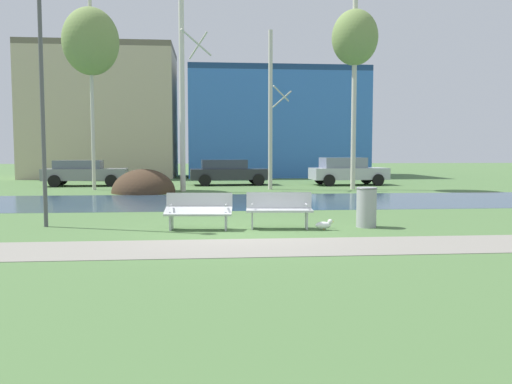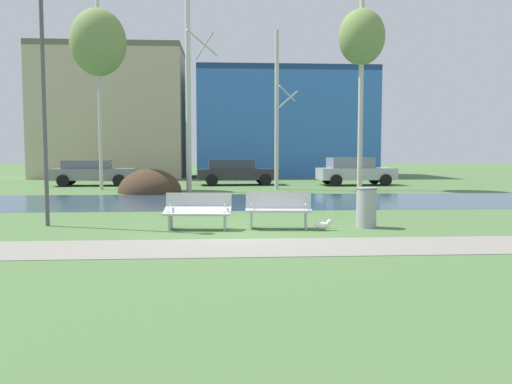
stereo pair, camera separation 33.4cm
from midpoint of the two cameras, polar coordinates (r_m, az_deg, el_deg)
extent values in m
plane|color=#4C703D|center=(22.06, -3.72, -0.43)|extent=(120.00, 120.00, 0.00)
cube|color=gray|center=(10.22, -2.01, -6.07)|extent=(60.00, 1.96, 0.01)
cube|color=#2D475B|center=(19.63, -3.54, -1.02)|extent=(80.00, 6.43, 0.01)
ellipsoid|color=#423021|center=(24.44, -12.53, -0.05)|extent=(2.87, 3.22, 2.16)
cube|color=#B2B5B7|center=(12.51, -7.08, -2.11)|extent=(1.64, 0.61, 0.18)
cube|color=#B2B5B7|center=(12.76, -6.94, -0.98)|extent=(1.60, 0.22, 0.40)
cube|color=#B2B5B7|center=(12.69, -9.99, -3.07)|extent=(0.08, 0.43, 0.45)
cube|color=#B2B5B7|center=(12.53, -4.06, -3.11)|extent=(0.08, 0.43, 0.45)
cylinder|color=#B2B5B7|center=(12.61, -10.04, -1.45)|extent=(0.07, 0.28, 0.04)
cylinder|color=#B2B5B7|center=(12.45, -4.08, -1.47)|extent=(0.07, 0.28, 0.04)
cube|color=#B2B5B7|center=(12.59, 1.81, -2.03)|extent=(1.64, 0.62, 0.05)
cube|color=#B2B5B7|center=(12.85, 1.77, -0.92)|extent=(1.60, 0.22, 0.40)
cube|color=#B2B5B7|center=(12.68, -1.17, -3.01)|extent=(0.08, 0.43, 0.45)
cube|color=#B2B5B7|center=(12.72, 4.76, -3.00)|extent=(0.08, 0.43, 0.45)
cylinder|color=#B2B5B7|center=(12.59, -1.17, -1.39)|extent=(0.07, 0.28, 0.04)
cylinder|color=#B2B5B7|center=(12.64, 4.79, -1.38)|extent=(0.07, 0.28, 0.04)
cylinder|color=#999B9E|center=(13.16, 11.25, -1.65)|extent=(0.49, 0.49, 0.99)
torus|color=#5B5D5E|center=(13.12, 11.28, 0.37)|extent=(0.52, 0.52, 0.04)
ellipsoid|color=white|center=(12.52, 6.57, -3.62)|extent=(0.37, 0.17, 0.17)
sphere|color=white|center=(12.54, 7.33, -3.23)|extent=(0.12, 0.12, 0.12)
cone|color=gold|center=(12.56, 7.62, -3.22)|extent=(0.07, 0.04, 0.04)
cylinder|color=gold|center=(12.50, 6.69, -3.96)|extent=(0.01, 0.01, 0.10)
cylinder|color=gold|center=(12.57, 6.62, -3.91)|extent=(0.01, 0.01, 0.10)
cylinder|color=#4C4C51|center=(14.03, -22.92, 8.45)|extent=(0.10, 0.10, 5.87)
cylinder|color=beige|center=(26.78, -17.81, 10.00)|extent=(0.17, 0.17, 9.13)
ellipsoid|color=olive|center=(27.16, -17.94, 15.37)|extent=(2.67, 2.67, 3.20)
cylinder|color=beige|center=(24.85, -8.46, 10.41)|extent=(0.25, 0.25, 8.95)
cylinder|color=beige|center=(25.68, -6.72, 15.59)|extent=(0.95, 1.33, 1.09)
cylinder|color=beige|center=(24.45, -6.92, 15.88)|extent=(1.38, 1.35, 0.96)
cylinder|color=beige|center=(25.91, 1.21, 8.88)|extent=(0.21, 0.21, 7.75)
cylinder|color=beige|center=(26.46, 2.46, 10.06)|extent=(0.84, 1.18, 0.75)
cylinder|color=beige|center=(25.56, 2.38, 10.69)|extent=(0.92, 0.89, 0.69)
cylinder|color=beige|center=(26.43, 10.29, 10.62)|extent=(0.24, 0.24, 9.49)
ellipsoid|color=olive|center=(26.85, 10.37, 16.26)|extent=(2.24, 2.24, 2.68)
cube|color=slate|center=(29.95, -18.40, 1.84)|extent=(4.48, 1.97, 0.62)
cube|color=slate|center=(30.00, -19.09, 2.86)|extent=(2.54, 1.65, 0.46)
cylinder|color=black|center=(30.60, -15.45, 1.38)|extent=(0.65, 0.26, 0.64)
cylinder|color=black|center=(28.91, -15.84, 1.20)|extent=(0.65, 0.26, 0.64)
cylinder|color=black|center=(31.08, -20.75, 1.29)|extent=(0.65, 0.26, 0.64)
cylinder|color=black|center=(29.42, -21.44, 1.11)|extent=(0.65, 0.26, 0.64)
cube|color=#282B30|center=(29.26, -3.14, 1.97)|extent=(4.53, 2.03, 0.58)
cube|color=#2F3648|center=(29.21, -3.84, 3.03)|extent=(2.57, 1.70, 0.51)
cylinder|color=black|center=(30.32, -0.55, 1.51)|extent=(0.65, 0.26, 0.64)
cylinder|color=black|center=(28.58, -0.05, 1.33)|extent=(0.65, 0.26, 0.64)
cylinder|color=black|center=(30.05, -6.08, 1.46)|extent=(0.65, 0.26, 0.64)
cylinder|color=black|center=(28.29, -5.92, 1.28)|extent=(0.65, 0.26, 0.64)
cube|color=#B2B5BC|center=(29.59, 9.75, 2.00)|extent=(4.29, 2.02, 0.64)
cube|color=gray|center=(29.47, 9.14, 3.18)|extent=(2.44, 1.69, 0.58)
cylinder|color=black|center=(30.90, 11.66, 1.47)|extent=(0.65, 0.26, 0.64)
cylinder|color=black|center=(29.25, 12.86, 1.29)|extent=(0.65, 0.26, 0.64)
cylinder|color=black|center=(30.05, 6.70, 1.45)|extent=(0.65, 0.26, 0.64)
cylinder|color=black|center=(28.35, 7.65, 1.27)|extent=(0.65, 0.26, 0.64)
cube|color=#BCAD8E|center=(39.71, -16.60, 7.96)|extent=(10.31, 6.31, 8.87)
cube|color=#675F4E|center=(40.28, -16.75, 14.56)|extent=(10.31, 6.31, 0.40)
cube|color=#3870C6|center=(40.38, 1.79, 7.10)|extent=(12.86, 8.06, 7.49)
cube|color=navy|center=(40.76, 1.80, 12.66)|extent=(12.86, 8.06, 0.40)
camera|label=1|loc=(0.17, -90.71, -0.06)|focal=36.66mm
camera|label=2|loc=(0.17, 89.29, 0.06)|focal=36.66mm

